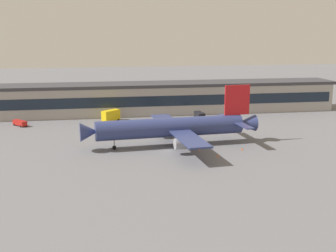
% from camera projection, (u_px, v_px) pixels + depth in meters
% --- Properties ---
extents(ground_plane, '(600.00, 600.00, 0.00)m').
position_uv_depth(ground_plane, '(168.00, 151.00, 120.24)').
color(ground_plane, slate).
extents(terminal_building, '(159.17, 16.57, 12.29)m').
position_uv_depth(terminal_building, '(143.00, 98.00, 174.58)').
color(terminal_building, '#9E9993').
rests_on(terminal_building, ground_plane).
extents(airliner, '(52.18, 44.40, 17.06)m').
position_uv_depth(airliner, '(173.00, 127.00, 124.78)').
color(airliner, navy).
rests_on(airliner, ground_plane).
extents(stair_truck, '(2.99, 6.21, 3.55)m').
position_uv_depth(stair_truck, '(200.00, 116.00, 158.85)').
color(stair_truck, black).
rests_on(stair_truck, ground_plane).
extents(catering_truck, '(7.11, 6.72, 4.15)m').
position_uv_depth(catering_truck, '(111.00, 115.00, 159.57)').
color(catering_truck, yellow).
rests_on(catering_truck, ground_plane).
extents(belt_loader, '(5.57, 6.24, 1.95)m').
position_uv_depth(belt_loader, '(20.00, 123.00, 151.95)').
color(belt_loader, red).
rests_on(belt_loader, ground_plane).
extents(traffic_cone_0, '(0.47, 0.47, 0.58)m').
position_uv_depth(traffic_cone_0, '(200.00, 149.00, 120.61)').
color(traffic_cone_0, '#F2590C').
rests_on(traffic_cone_0, ground_plane).
extents(traffic_cone_1, '(0.50, 0.50, 0.63)m').
position_uv_depth(traffic_cone_1, '(218.00, 156.00, 114.43)').
color(traffic_cone_1, '#F2590C').
rests_on(traffic_cone_1, ground_plane).
extents(traffic_cone_2, '(0.48, 0.48, 0.60)m').
position_uv_depth(traffic_cone_2, '(242.00, 149.00, 121.06)').
color(traffic_cone_2, '#F2590C').
rests_on(traffic_cone_2, ground_plane).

